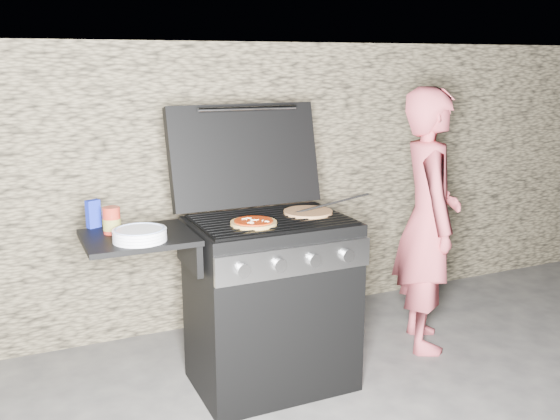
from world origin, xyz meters
name	(u,v)px	position (x,y,z in m)	size (l,w,h in m)	color
ground	(272,382)	(0.00, 0.00, 0.00)	(50.00, 50.00, 0.00)	#393938
stone_wall	(207,184)	(0.00, 1.05, 0.90)	(8.00, 0.35, 1.80)	#948562
gas_grill	(226,311)	(-0.25, 0.00, 0.46)	(1.34, 0.79, 0.91)	black
pizza_topped	(254,222)	(-0.13, -0.08, 0.92)	(0.23, 0.23, 0.03)	#E1AA75
pizza_plain	(308,212)	(0.22, 0.02, 0.92)	(0.26, 0.26, 0.01)	#E6A360
sauce_jar	(112,220)	(-0.77, 0.08, 0.97)	(0.08, 0.08, 0.13)	maroon
blue_carton	(93,214)	(-0.84, 0.22, 0.97)	(0.06, 0.04, 0.14)	#12219C
plate_stack	(140,235)	(-0.68, -0.10, 0.93)	(0.24, 0.24, 0.06)	white
person	(428,220)	(1.04, 0.07, 0.77)	(0.56, 0.37, 1.55)	#CE4F59
tongs	(332,204)	(0.35, 0.00, 0.95)	(0.01, 0.01, 0.43)	black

